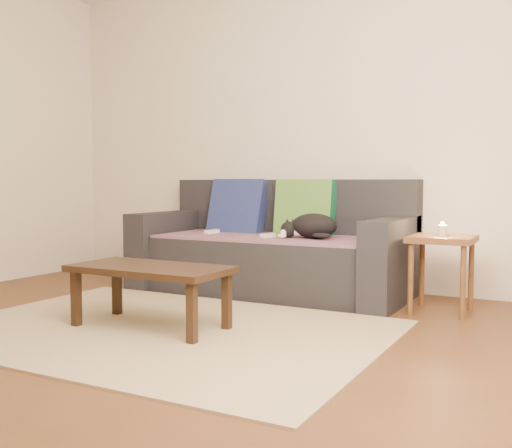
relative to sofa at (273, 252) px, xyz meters
name	(u,v)px	position (x,y,z in m)	size (l,w,h in m)	color
ground	(145,337)	(0.00, -1.57, -0.31)	(4.50, 4.50, 0.00)	brown
back_wall	(296,128)	(0.00, 0.43, 0.99)	(4.50, 0.04, 2.60)	beige
sofa	(273,252)	(0.00, 0.00, 0.00)	(2.10, 0.94, 0.87)	#232328
throw_blanket	(268,237)	(0.00, -0.09, 0.12)	(1.66, 0.74, 0.02)	#3F2545
cushion_navy	(237,209)	(-0.41, 0.17, 0.32)	(0.48, 0.12, 0.48)	navy
cushion_green	(305,210)	(0.19, 0.17, 0.32)	(0.47, 0.12, 0.47)	#0C4F36
cat	(312,226)	(0.37, -0.11, 0.22)	(0.45, 0.34, 0.18)	black
wii_remote_a	(212,232)	(-0.49, -0.10, 0.15)	(0.15, 0.04, 0.03)	white
wii_remote_b	(268,235)	(0.06, -0.21, 0.15)	(0.15, 0.04, 0.03)	white
side_table	(442,249)	(1.31, -0.17, 0.10)	(0.40, 0.40, 0.50)	brown
candle	(442,230)	(1.31, -0.17, 0.23)	(0.06, 0.06, 0.09)	beige
rug	(161,330)	(0.00, -1.42, -0.30)	(2.50, 1.80, 0.01)	tan
coffee_table	(150,274)	(-0.08, -1.41, 0.01)	(0.92, 0.46, 0.37)	black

